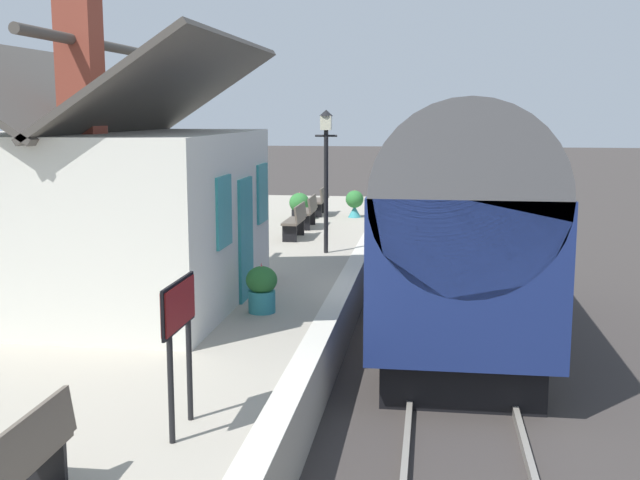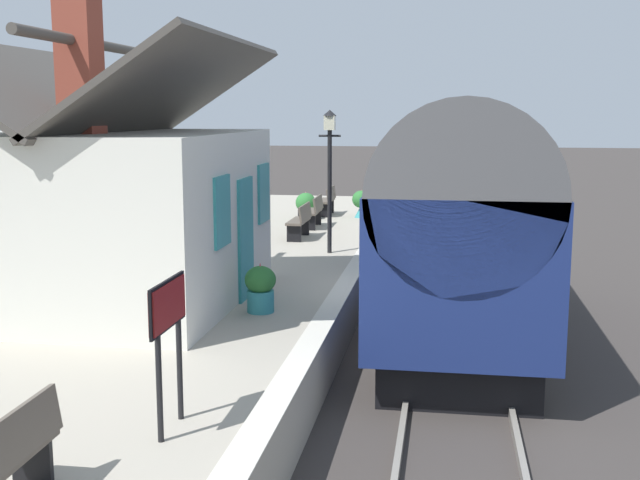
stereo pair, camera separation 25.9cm
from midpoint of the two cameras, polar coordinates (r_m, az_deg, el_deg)
The scene contains 18 objects.
ground_plane at distance 14.71m, azimuth 6.69°, elevation -7.13°, with size 160.00×160.00×0.00m, color #383330.
platform at distance 15.35m, azimuth -9.46°, elevation -4.75°, with size 32.00×6.54×0.90m, color #A39B8C.
platform_edge_coping at distance 14.57m, azimuth 2.11°, elevation -3.53°, with size 32.00×0.36×0.02m, color beige.
rail_near at distance 14.72m, azimuth 13.05°, elevation -7.02°, with size 52.00×0.08×0.14m, color gray.
rail_far at distance 14.69m, azimuth 7.40°, elevation -6.89°, with size 52.00×0.08×0.14m, color gray.
train at distance 14.59m, azimuth 10.44°, elevation 1.54°, with size 8.54×2.73×4.32m.
station_building at distance 13.84m, azimuth -14.17°, elevation 2.09°, with size 5.71×4.57×5.35m.
bench_by_lamp at distance 22.18m, azimuth -0.09°, elevation 2.12°, with size 1.41×0.45×0.88m.
bench_platform_end at distance 6.99m, azimuth -20.80°, elevation -14.60°, with size 1.41×0.45×0.88m.
bench_mid_platform at distance 24.86m, azimuth 0.83°, elevation 2.89°, with size 1.41×0.45×0.88m.
bench_near_building at distance 20.26m, azimuth -1.03°, elevation 1.44°, with size 1.40×0.44×0.88m.
planter_edge_far at distance 24.35m, azimuth 3.27°, elevation 2.70°, with size 0.55×0.55×0.86m.
planter_by_door at distance 22.36m, azimuth -5.01°, elevation 1.88°, with size 0.41×0.41×0.73m.
planter_bench_left at distance 20.92m, azimuth -5.24°, elevation 1.14°, with size 0.99×0.32×0.62m.
planter_corner_building at distance 12.89m, azimuth -3.72°, elevation -3.42°, with size 0.51×0.51×0.82m.
planter_edge_near at distance 23.87m, azimuth -0.72°, elevation 2.51°, with size 0.61×0.61×0.85m.
lamp_post_platform at distance 18.03m, azimuth 1.11°, elevation 6.31°, with size 0.32×0.50×3.26m.
station_sign_board at distance 8.11m, azimuth -9.96°, elevation -5.49°, with size 0.96×0.06×1.57m.
Camera 2 is at (-14.09, -0.67, 4.13)m, focal length 44.59 mm.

